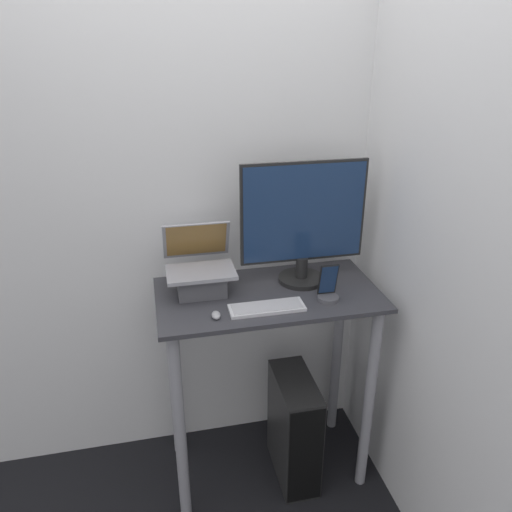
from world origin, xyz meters
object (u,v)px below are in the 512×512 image
object	(u,v)px
keyboard	(267,308)
mouse	(216,315)
cell_phone	(328,290)
laptop	(200,274)
monitor	(303,224)
computer_tower	(294,428)

from	to	relation	value
keyboard	mouse	xyz separation A→B (m)	(-0.21, -0.02, 0.00)
cell_phone	keyboard	bearing A→B (deg)	-174.57
laptop	monitor	world-z (taller)	monitor
computer_tower	laptop	bearing A→B (deg)	160.75
laptop	keyboard	bearing A→B (deg)	-40.86
mouse	cell_phone	bearing A→B (deg)	5.70
monitor	laptop	bearing A→B (deg)	-178.73
laptop	computer_tower	distance (m)	0.92
keyboard	monitor	bearing A→B (deg)	45.79
laptop	mouse	distance (m)	0.25
monitor	keyboard	xyz separation A→B (m)	(-0.21, -0.22, -0.26)
mouse	cell_phone	xyz separation A→B (m)	(0.48, 0.05, 0.03)
monitor	cell_phone	xyz separation A→B (m)	(0.06, -0.19, -0.23)
keyboard	computer_tower	distance (m)	0.75
laptop	mouse	xyz separation A→B (m)	(0.03, -0.23, -0.07)
mouse	computer_tower	xyz separation A→B (m)	(0.37, 0.09, -0.74)
laptop	monitor	xyz separation A→B (m)	(0.46, 0.01, 0.19)
mouse	computer_tower	size ratio (longest dim) A/B	0.10
mouse	monitor	bearing A→B (deg)	29.65
monitor	mouse	bearing A→B (deg)	-150.35
keyboard	mouse	distance (m)	0.21
mouse	cell_phone	world-z (taller)	cell_phone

